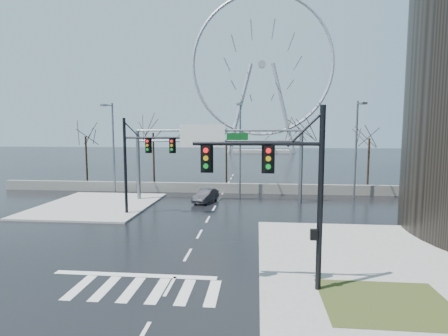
# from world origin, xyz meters

# --- Properties ---
(ground) EXTENTS (260.00, 260.00, 0.00)m
(ground) POSITION_xyz_m (0.00, 0.00, 0.00)
(ground) COLOR black
(ground) RESTS_ON ground
(sidewalk_right_ext) EXTENTS (12.00, 10.00, 0.15)m
(sidewalk_right_ext) POSITION_xyz_m (10.00, 2.00, 0.07)
(sidewalk_right_ext) COLOR gray
(sidewalk_right_ext) RESTS_ON ground
(sidewalk_far) EXTENTS (10.00, 12.00, 0.15)m
(sidewalk_far) POSITION_xyz_m (-11.00, 12.00, 0.07)
(sidewalk_far) COLOR gray
(sidewalk_far) RESTS_ON ground
(grass_strip) EXTENTS (5.00, 4.00, 0.02)m
(grass_strip) POSITION_xyz_m (9.00, -5.00, 0.15)
(grass_strip) COLOR #2C3516
(grass_strip) RESTS_ON sidewalk_near
(barrier_wall) EXTENTS (52.00, 0.50, 1.10)m
(barrier_wall) POSITION_xyz_m (0.00, 20.00, 0.55)
(barrier_wall) COLOR slate
(barrier_wall) RESTS_ON ground
(signal_mast_near) EXTENTS (5.52, 0.41, 8.00)m
(signal_mast_near) POSITION_xyz_m (5.14, -4.04, 4.87)
(signal_mast_near) COLOR black
(signal_mast_near) RESTS_ON ground
(signal_mast_far) EXTENTS (4.72, 0.41, 8.00)m
(signal_mast_far) POSITION_xyz_m (-5.87, 8.96, 4.83)
(signal_mast_far) COLOR black
(signal_mast_far) RESTS_ON ground
(sign_gantry) EXTENTS (16.36, 0.40, 7.60)m
(sign_gantry) POSITION_xyz_m (-0.38, 14.96, 5.18)
(sign_gantry) COLOR slate
(sign_gantry) RESTS_ON ground
(streetlight_left) EXTENTS (0.50, 2.55, 10.00)m
(streetlight_left) POSITION_xyz_m (-12.00, 18.16, 5.89)
(streetlight_left) COLOR slate
(streetlight_left) RESTS_ON ground
(streetlight_mid) EXTENTS (0.50, 2.55, 10.00)m
(streetlight_mid) POSITION_xyz_m (2.00, 18.16, 5.89)
(streetlight_mid) COLOR slate
(streetlight_mid) RESTS_ON ground
(streetlight_right) EXTENTS (0.50, 2.55, 10.00)m
(streetlight_right) POSITION_xyz_m (14.00, 18.16, 5.89)
(streetlight_right) COLOR slate
(streetlight_right) RESTS_ON ground
(tree_far_left) EXTENTS (3.50, 3.50, 7.00)m
(tree_far_left) POSITION_xyz_m (-18.00, 24.00, 5.57)
(tree_far_left) COLOR black
(tree_far_left) RESTS_ON ground
(tree_left) EXTENTS (3.75, 3.75, 7.50)m
(tree_left) POSITION_xyz_m (-9.00, 23.50, 5.98)
(tree_left) COLOR black
(tree_left) RESTS_ON ground
(tree_center) EXTENTS (3.25, 3.25, 6.50)m
(tree_center) POSITION_xyz_m (0.00, 24.50, 5.17)
(tree_center) COLOR black
(tree_center) RESTS_ON ground
(tree_right) EXTENTS (3.90, 3.90, 7.80)m
(tree_right) POSITION_xyz_m (9.00, 23.50, 6.22)
(tree_right) COLOR black
(tree_right) RESTS_ON ground
(tree_far_right) EXTENTS (3.40, 3.40, 6.80)m
(tree_far_right) POSITION_xyz_m (17.00, 24.00, 5.41)
(tree_far_right) COLOR black
(tree_far_right) RESTS_ON ground
(ferris_wheel) EXTENTS (45.00, 6.00, 50.91)m
(ferris_wheel) POSITION_xyz_m (5.00, 95.00, 26.13)
(ferris_wheel) COLOR gray
(ferris_wheel) RESTS_ON ground
(car) EXTENTS (2.27, 4.07, 1.27)m
(car) POSITION_xyz_m (-1.17, 14.73, 0.64)
(car) COLOR black
(car) RESTS_ON ground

